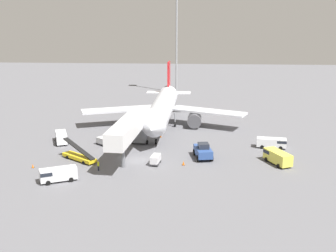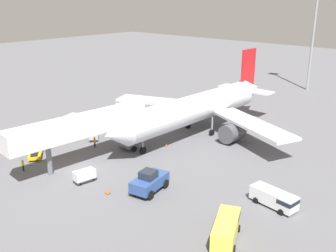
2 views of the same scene
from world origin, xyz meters
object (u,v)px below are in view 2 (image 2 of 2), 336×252
service_van_outer_left (226,227)px  pushback_tug (149,181)px  baggage_cart_far_center (85,175)px  ground_crew_worker_midground (23,165)px  service_van_mid_center (69,121)px  airplane_at_gate (198,108)px  safety_cone_alpha (166,145)px  belt_loader_truck (37,148)px  ground_crew_worker_foreground (95,142)px  safety_cone_charlie (108,191)px  service_van_mid_right (275,198)px  jet_bridge (87,127)px  baggage_cart_near_left (94,135)px

service_van_outer_left → pushback_tug: bearing=171.1°
baggage_cart_far_center → ground_crew_worker_midground: size_ratio=1.74×
service_van_mid_center → ground_crew_worker_midground: 18.09m
service_van_outer_left → service_van_mid_center: service_van_outer_left is taller
airplane_at_gate → safety_cone_alpha: bearing=-88.5°
belt_loader_truck → ground_crew_worker_foreground: belt_loader_truck is taller
service_van_outer_left → ground_crew_worker_midground: 29.25m
safety_cone_alpha → safety_cone_charlie: (5.09, -16.00, 0.11)m
belt_loader_truck → service_van_mid_right: bearing=15.5°
pushback_tug → ground_crew_worker_midground: 18.08m
jet_bridge → service_van_mid_center: 16.76m
baggage_cart_far_center → safety_cone_alpha: (-0.49, 15.87, -0.61)m
belt_loader_truck → safety_cone_charlie: size_ratio=9.56×
belt_loader_truck → airplane_at_gate: bearing=62.0°
service_van_mid_right → belt_loader_truck: bearing=-164.5°
airplane_at_gate → service_van_mid_center: bearing=-144.9°
belt_loader_truck → service_van_outer_left: 33.10m
airplane_at_gate → service_van_mid_right: bearing=-32.8°
safety_cone_alpha → service_van_mid_center: bearing=-165.8°
service_van_mid_center → baggage_cart_near_left: size_ratio=2.21×
belt_loader_truck → baggage_cart_far_center: (13.05, -0.97, 0.07)m
pushback_tug → safety_cone_alpha: (-8.33, 12.22, -1.04)m
service_van_mid_center → baggage_cart_far_center: 22.30m
service_van_mid_right → service_van_mid_center: bearing=178.9°
service_van_outer_left → jet_bridge: bearing=174.4°
baggage_cart_near_left → safety_cone_charlie: baggage_cart_near_left is taller
service_van_mid_center → jet_bridge: bearing=-25.2°
baggage_cart_near_left → safety_cone_alpha: bearing=28.8°
jet_bridge → service_van_outer_left: 25.12m
baggage_cart_far_center → pushback_tug: bearing=25.0°
airplane_at_gate → ground_crew_worker_midground: size_ratio=23.81×
service_van_mid_right → safety_cone_charlie: size_ratio=7.78×
airplane_at_gate → service_van_outer_left: (20.75, -22.42, -3.13)m
service_van_mid_center → safety_cone_charlie: 26.46m
airplane_at_gate → safety_cone_alpha: size_ratio=78.17×
service_van_mid_center → safety_cone_alpha: size_ratio=11.39×
baggage_cart_near_left → ground_crew_worker_midground: ground_crew_worker_midground is taller
service_van_mid_center → safety_cone_alpha: service_van_mid_center is taller
service_van_mid_right → ground_crew_worker_foreground: bearing=-175.7°
pushback_tug → ground_crew_worker_foreground: (-16.24, 4.50, -0.39)m
airplane_at_gate → safety_cone_charlie: bearing=-77.7°
baggage_cart_far_center → baggage_cart_near_left: 14.96m
service_van_outer_left → service_van_mid_right: (0.68, 8.60, -0.15)m
pushback_tug → ground_crew_worker_foreground: size_ratio=3.24×
ground_crew_worker_foreground → safety_cone_alpha: ground_crew_worker_foreground is taller
baggage_cart_far_center → belt_loader_truck: bearing=175.7°
belt_loader_truck → safety_cone_charlie: bearing=-3.6°
pushback_tug → baggage_cart_far_center: 8.66m
service_van_mid_right → ground_crew_worker_midground: (-29.45, -13.90, -0.21)m
service_van_mid_center → ground_crew_worker_midground: size_ratio=3.47×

